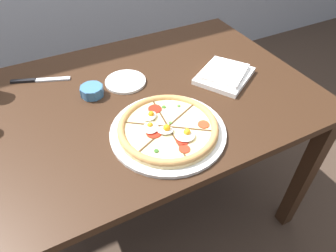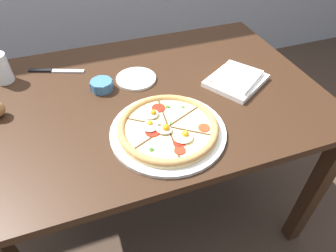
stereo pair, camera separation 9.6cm
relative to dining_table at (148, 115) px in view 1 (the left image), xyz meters
The scene contains 7 objects.
ground_plane 0.66m from the dining_table, ahead, with size 12.00×12.00×0.00m, color #3D2D23.
dining_table is the anchor object (origin of this frame).
pizza 0.26m from the dining_table, 96.46° to the right, with size 0.38×0.38×0.05m.
ramekin_bowl 0.24m from the dining_table, 156.20° to the left, with size 0.09×0.09×0.04m.
napkin_folded 0.35m from the dining_table, ahead, with size 0.28×0.27×0.04m.
knife_main 0.45m from the dining_table, 141.97° to the left, with size 0.22×0.10×0.01m.
side_saucer 0.16m from the dining_table, 113.76° to the left, with size 0.16×0.16×0.01m.
Camera 1 is at (-0.35, -0.85, 1.45)m, focal length 32.00 mm.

